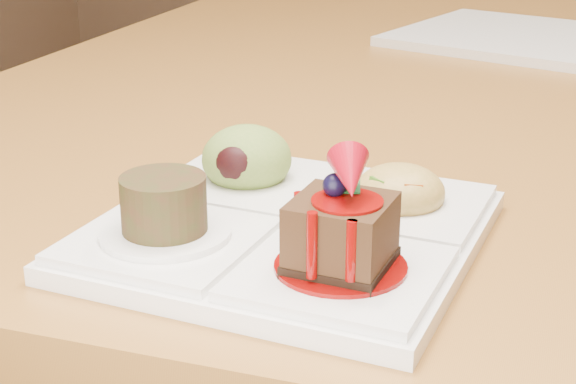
% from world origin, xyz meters
% --- Properties ---
extents(dining_table, '(1.00, 1.80, 0.75)m').
position_xyz_m(dining_table, '(0.00, 0.00, 0.68)').
color(dining_table, brown).
rests_on(dining_table, ground).
extents(sampler_plate, '(0.25, 0.25, 0.09)m').
position_xyz_m(sampler_plate, '(-0.04, -0.75, 0.77)').
color(sampler_plate, white).
rests_on(sampler_plate, dining_table).
extents(second_plate, '(0.34, 0.34, 0.01)m').
position_xyz_m(second_plate, '(0.04, -0.04, 0.76)').
color(second_plate, white).
rests_on(second_plate, dining_table).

